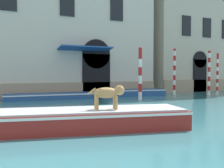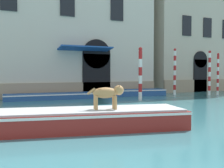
{
  "view_description": "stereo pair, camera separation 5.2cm",
  "coord_description": "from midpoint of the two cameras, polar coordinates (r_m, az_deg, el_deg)",
  "views": [
    {
      "loc": [
        -0.52,
        -1.95,
        1.87
      ],
      "look_at": [
        5.89,
        12.01,
        1.2
      ],
      "focal_mm": 42.0,
      "sensor_mm": 36.0,
      "label": 1
    },
    {
      "loc": [
        -0.47,
        -1.97,
        1.87
      ],
      "look_at": [
        5.89,
        12.01,
        1.2
      ],
      "focal_mm": 42.0,
      "sensor_mm": 36.0,
      "label": 2
    }
  ],
  "objects": [
    {
      "name": "mooring_pole_2",
      "position": [
        23.93,
        21.92,
        2.09
      ],
      "size": [
        0.19,
        0.19,
        3.52
      ],
      "color": "white",
      "rests_on": "ground_plane"
    },
    {
      "name": "palazzo_right",
      "position": [
        31.49,
        17.69,
        15.59
      ],
      "size": [
        12.77,
        6.13,
        18.17
      ],
      "color": "#BCB29E",
      "rests_on": "ground_plane"
    },
    {
      "name": "mooring_pole_0",
      "position": [
        17.83,
        6.07,
        2.3
      ],
      "size": [
        0.26,
        0.26,
        3.59
      ],
      "color": "white",
      "rests_on": "ground_plane"
    },
    {
      "name": "boat_foreground",
      "position": [
        8.7,
        -7.61,
        -7.54
      ],
      "size": [
        7.44,
        3.31,
        0.67
      ],
      "rotation": [
        0.0,
        0.0,
        -0.21
      ],
      "color": "maroon",
      "rests_on": "ground_plane"
    },
    {
      "name": "dog_on_deck",
      "position": [
        8.56,
        -0.93,
        -2.0
      ],
      "size": [
        1.2,
        0.54,
        0.81
      ],
      "rotation": [
        0.0,
        0.0,
        -0.24
      ],
      "color": "tan",
      "rests_on": "boat_foreground"
    },
    {
      "name": "boat_moored_near_palazzo",
      "position": [
        18.97,
        -13.61,
        -2.57
      ],
      "size": [
        6.16,
        1.81,
        0.41
      ],
      "rotation": [
        0.0,
        0.0,
        -0.04
      ],
      "color": "#234C8C",
      "rests_on": "ground_plane"
    },
    {
      "name": "boat_moored_far",
      "position": [
        21.47,
        4.82,
        -1.8
      ],
      "size": [
        5.17,
        2.03,
        0.5
      ],
      "rotation": [
        0.0,
        0.0,
        -0.12
      ],
      "color": "#234C8C",
      "rests_on": "ground_plane"
    },
    {
      "name": "mooring_pole_1",
      "position": [
        23.02,
        20.32,
        2.31
      ],
      "size": [
        0.22,
        0.22,
        3.68
      ],
      "color": "white",
      "rests_on": "ground_plane"
    },
    {
      "name": "mooring_pole_3",
      "position": [
        22.76,
        13.38,
        2.69
      ],
      "size": [
        0.23,
        0.23,
        3.91
      ],
      "color": "white",
      "rests_on": "ground_plane"
    }
  ]
}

